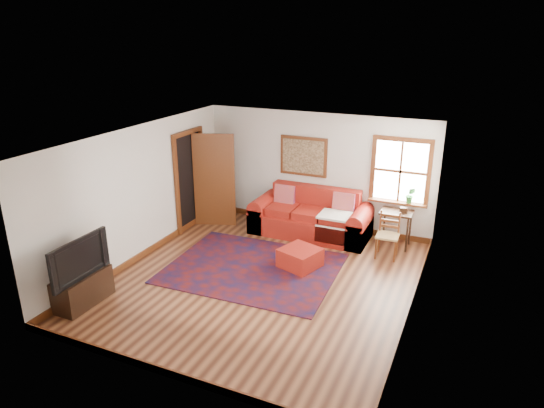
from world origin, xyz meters
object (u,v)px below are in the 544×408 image
at_px(red_leather_sofa, 311,219).
at_px(ladder_back_chair, 388,233).
at_px(red_ottoman, 300,258).
at_px(media_cabinet, 83,289).
at_px(side_table, 396,217).

distance_m(red_leather_sofa, ladder_back_chair, 1.76).
height_order(red_ottoman, ladder_back_chair, ladder_back_chair).
bearing_deg(red_leather_sofa, red_ottoman, -77.61).
bearing_deg(media_cabinet, side_table, 45.67).
relative_size(red_leather_sofa, red_ottoman, 3.91).
bearing_deg(side_table, ladder_back_chair, -95.05).
height_order(red_leather_sofa, side_table, red_leather_sofa).
distance_m(ladder_back_chair, media_cabinet, 5.46).
xyz_separation_m(red_leather_sofa, red_ottoman, (0.34, -1.55, -0.14)).
relative_size(red_ottoman, ladder_back_chair, 0.72).
xyz_separation_m(red_leather_sofa, media_cabinet, (-2.35, -4.10, -0.06)).
distance_m(red_ottoman, side_table, 2.19).
height_order(red_ottoman, media_cabinet, media_cabinet).
bearing_deg(red_ottoman, ladder_back_chair, 58.18).
height_order(side_table, media_cabinet, side_table).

